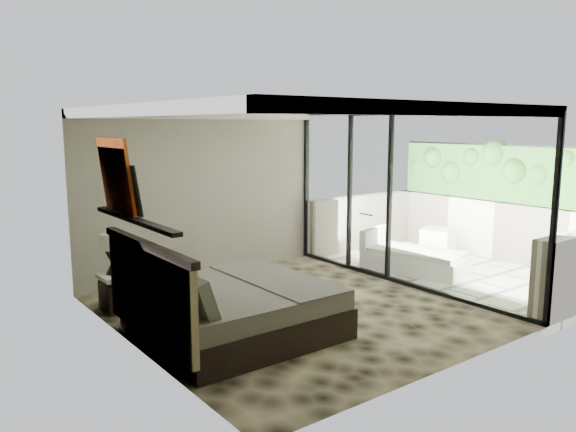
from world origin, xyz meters
TOP-DOWN VIEW (x-y plane):
  - floor at (0.00, 0.00)m, footprint 5.00×5.00m
  - ceiling at (0.00, 0.00)m, footprint 4.50×5.00m
  - back_wall at (0.00, 2.49)m, footprint 4.50×0.02m
  - left_wall at (-2.24, 0.00)m, footprint 0.02×5.00m
  - glass_wall at (2.25, 0.00)m, footprint 0.08×5.00m
  - terrace_slab at (3.75, 0.00)m, footprint 3.00×5.00m
  - parapet_far at (5.10, 0.00)m, footprint 0.30×5.00m
  - foliage_hedge at (5.10, 0.00)m, footprint 0.36×4.60m
  - picture_ledge at (-2.18, 0.10)m, footprint 0.12×2.20m
  - bed at (-1.19, -0.27)m, footprint 2.25×2.18m
  - nightstand at (-1.91, 1.47)m, footprint 0.54×0.54m
  - table_lamp at (-1.97, 1.53)m, footprint 0.31×0.31m
  - abstract_canvas at (-2.19, 0.59)m, footprint 0.13×0.90m
  - framed_print at (-2.14, 0.31)m, footprint 0.11×0.50m
  - ottoman at (4.26, 0.86)m, footprint 0.71×0.71m
  - lounger at (3.02, 0.43)m, footprint 1.30×1.93m

SIDE VIEW (x-z plane):
  - terrace_slab at x=3.75m, z-range -0.12..0.00m
  - floor at x=0.00m, z-range 0.00..0.00m
  - lounger at x=3.02m, z-range -0.13..0.56m
  - nightstand at x=-1.91m, z-range 0.00..0.48m
  - ottoman at x=4.26m, z-range 0.00..0.56m
  - bed at x=-1.19m, z-range -0.26..0.99m
  - parapet_far at x=5.10m, z-range 0.00..1.10m
  - table_lamp at x=-1.97m, z-range 0.60..1.17m
  - back_wall at x=0.00m, z-range 0.00..2.80m
  - left_wall at x=-2.24m, z-range 0.00..2.80m
  - glass_wall at x=2.25m, z-range 0.00..2.80m
  - picture_ledge at x=-2.18m, z-range 1.48..1.52m
  - foliage_hedge at x=5.10m, z-range 1.10..2.20m
  - framed_print at x=-2.14m, z-range 1.53..2.12m
  - abstract_canvas at x=-2.19m, z-range 1.53..2.42m
  - ceiling at x=0.00m, z-range 2.78..2.80m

